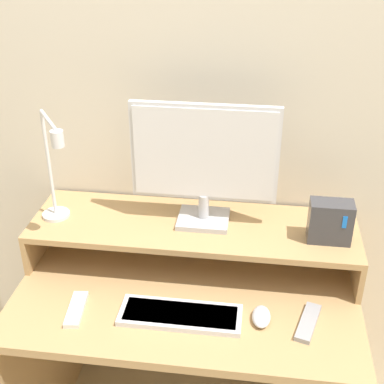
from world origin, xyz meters
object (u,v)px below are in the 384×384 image
router_dock (330,222)px  keyboard (179,315)px  monitor (204,160)px  desk_lamp (54,176)px  remote_control (76,309)px  remote_secondary (308,322)px  mouse (261,317)px

router_dock → keyboard: router_dock is taller
monitor → desk_lamp: (-0.49, -0.09, -0.05)m
desk_lamp → remote_control: 0.44m
desk_lamp → keyboard: bearing=-27.9°
router_dock → remote_secondary: 0.33m
remote_secondary → remote_control: bearing=-177.0°
mouse → router_dock: bearing=50.1°
mouse → keyboard: bearing=-175.3°
mouse → remote_secondary: bearing=0.2°
router_dock → remote_control: bearing=-160.3°
keyboard → mouse: size_ratio=3.82×
desk_lamp → remote_secondary: (0.84, -0.22, -0.33)m
monitor → remote_secondary: monitor is taller
router_dock → mouse: router_dock is taller
desk_lamp → remote_control: (0.12, -0.25, -0.33)m
remote_control → router_dock: bearing=19.7°
monitor → mouse: monitor is taller
remote_control → remote_secondary: size_ratio=0.91×
monitor → keyboard: size_ratio=1.28×
monitor → keyboard: monitor is taller
desk_lamp → router_dock: 0.91m
keyboard → mouse: 0.25m
router_dock → keyboard: 0.57m
monitor → desk_lamp: monitor is taller
monitor → keyboard: 0.50m
mouse → remote_secondary: size_ratio=0.56×
monitor → remote_secondary: (0.36, -0.30, -0.38)m
desk_lamp → mouse: 0.80m
router_dock → keyboard: bearing=-150.0°
desk_lamp → mouse: size_ratio=4.01×
keyboard → mouse: bearing=4.7°
router_dock → mouse: bearing=-129.9°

